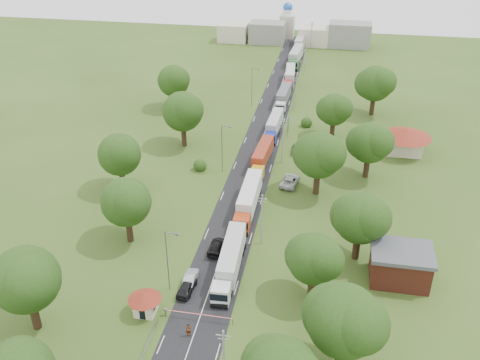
% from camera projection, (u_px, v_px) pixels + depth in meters
% --- Properties ---
extents(ground, '(260.00, 260.00, 0.00)m').
position_uv_depth(ground, '(235.00, 216.00, 90.92)').
color(ground, '#324B19').
rests_on(ground, ground).
extents(road, '(8.00, 200.00, 0.04)m').
position_uv_depth(road, '(254.00, 162.00, 108.03)').
color(road, black).
rests_on(road, ground).
extents(boom_barrier, '(9.22, 0.35, 1.18)m').
position_uv_depth(boom_barrier, '(189.00, 313.00, 69.30)').
color(boom_barrier, slate).
rests_on(boom_barrier, ground).
extents(guard_booth, '(4.40, 4.40, 3.45)m').
position_uv_depth(guard_booth, '(145.00, 300.00, 69.60)').
color(guard_booth, beige).
rests_on(guard_booth, ground).
extents(info_sign, '(0.12, 3.10, 4.10)m').
position_uv_depth(info_sign, '(288.00, 122.00, 118.56)').
color(info_sign, slate).
rests_on(info_sign, ground).
extents(pole_0, '(1.60, 0.24, 9.00)m').
position_uv_depth(pole_0, '(224.00, 360.00, 57.79)').
color(pole_0, gray).
rests_on(pole_0, ground).
extents(pole_1, '(1.60, 0.24, 9.00)m').
position_uv_depth(pole_1, '(262.00, 219.00, 81.75)').
color(pole_1, gray).
rests_on(pole_1, ground).
extents(pole_2, '(1.60, 0.24, 9.00)m').
position_uv_depth(pole_2, '(283.00, 141.00, 105.70)').
color(pole_2, gray).
rests_on(pole_2, ground).
extents(pole_3, '(1.60, 0.24, 9.00)m').
position_uv_depth(pole_3, '(296.00, 93.00, 129.66)').
color(pole_3, gray).
rests_on(pole_3, ground).
extents(pole_4, '(1.60, 0.24, 9.00)m').
position_uv_depth(pole_4, '(305.00, 59.00, 153.61)').
color(pole_4, gray).
rests_on(pole_4, ground).
extents(pole_5, '(1.60, 0.24, 9.00)m').
position_uv_depth(pole_5, '(311.00, 35.00, 177.57)').
color(pole_5, gray).
rests_on(pole_5, ground).
extents(lamp_0, '(2.03, 0.22, 10.00)m').
position_uv_depth(lamp_0, '(168.00, 258.00, 71.92)').
color(lamp_0, slate).
rests_on(lamp_0, ground).
extents(lamp_1, '(2.03, 0.22, 10.00)m').
position_uv_depth(lamp_1, '(223.00, 146.00, 101.86)').
color(lamp_1, slate).
rests_on(lamp_1, ground).
extents(lamp_2, '(2.03, 0.22, 10.00)m').
position_uv_depth(lamp_2, '(252.00, 85.00, 131.81)').
color(lamp_2, slate).
rests_on(lamp_2, ground).
extents(tree_1, '(9.60, 9.60, 12.05)m').
position_uv_depth(tree_1, '(344.00, 320.00, 58.67)').
color(tree_1, '#382616').
rests_on(tree_1, ground).
extents(tree_2, '(8.00, 8.00, 10.10)m').
position_uv_depth(tree_2, '(314.00, 258.00, 70.17)').
color(tree_2, '#382616').
rests_on(tree_2, ground).
extents(tree_3, '(8.80, 8.80, 11.07)m').
position_uv_depth(tree_3, '(360.00, 217.00, 77.47)').
color(tree_3, '#382616').
rests_on(tree_3, ground).
extents(tree_4, '(9.60, 9.60, 12.05)m').
position_uv_depth(tree_4, '(319.00, 155.00, 93.69)').
color(tree_4, '#382616').
rests_on(tree_4, ground).
extents(tree_5, '(8.80, 8.80, 11.07)m').
position_uv_depth(tree_5, '(370.00, 143.00, 99.40)').
color(tree_5, '#382616').
rests_on(tree_5, ground).
extents(tree_6, '(8.00, 8.00, 10.10)m').
position_uv_depth(tree_6, '(334.00, 109.00, 115.35)').
color(tree_6, '#382616').
rests_on(tree_6, ground).
extents(tree_7, '(9.60, 9.60, 12.05)m').
position_uv_depth(tree_7, '(375.00, 83.00, 126.16)').
color(tree_7, '#382616').
rests_on(tree_7, ground).
extents(tree_9, '(9.60, 9.60, 12.05)m').
position_uv_depth(tree_9, '(26.00, 278.00, 64.70)').
color(tree_9, '#382616').
rests_on(tree_9, ground).
extents(tree_10, '(8.80, 8.80, 11.07)m').
position_uv_depth(tree_10, '(126.00, 201.00, 81.32)').
color(tree_10, '#382616').
rests_on(tree_10, ground).
extents(tree_11, '(8.80, 8.80, 11.07)m').
position_uv_depth(tree_11, '(120.00, 154.00, 95.26)').
color(tree_11, '#382616').
rests_on(tree_11, ground).
extents(tree_12, '(9.60, 9.60, 12.05)m').
position_uv_depth(tree_12, '(183.00, 111.00, 111.12)').
color(tree_12, '#382616').
rests_on(tree_12, ground).
extents(tree_13, '(8.80, 8.80, 11.07)m').
position_uv_depth(tree_13, '(174.00, 81.00, 129.80)').
color(tree_13, '#382616').
rests_on(tree_13, ground).
extents(house_brick, '(8.60, 6.60, 5.20)m').
position_uv_depth(house_brick, '(400.00, 265.00, 75.22)').
color(house_brick, maroon).
rests_on(house_brick, ground).
extents(house_cream, '(10.08, 10.08, 5.80)m').
position_uv_depth(house_cream, '(406.00, 137.00, 110.03)').
color(house_cream, beige).
rests_on(house_cream, ground).
extents(distant_town, '(52.00, 8.00, 8.00)m').
position_uv_depth(distant_town, '(298.00, 34.00, 183.20)').
color(distant_town, gray).
rests_on(distant_town, ground).
extents(church, '(5.00, 5.00, 12.30)m').
position_uv_depth(church, '(287.00, 22.00, 189.85)').
color(church, beige).
rests_on(church, ground).
extents(truck_0, '(3.05, 15.07, 4.17)m').
position_uv_depth(truck_0, '(230.00, 261.00, 76.76)').
color(truck_0, silver).
rests_on(truck_0, ground).
extents(truck_1, '(2.68, 15.41, 4.27)m').
position_uv_depth(truck_1, '(249.00, 199.00, 91.32)').
color(truck_1, '#B53614').
rests_on(truck_1, ground).
extents(truck_2, '(3.05, 13.78, 3.81)m').
position_uv_depth(truck_2, '(262.00, 156.00, 105.90)').
color(truck_2, gold).
rests_on(truck_2, ground).
extents(truck_3, '(2.77, 13.54, 3.74)m').
position_uv_depth(truck_3, '(274.00, 125.00, 119.45)').
color(truck_3, navy).
rests_on(truck_3, ground).
extents(truck_4, '(2.85, 13.73, 3.80)m').
position_uv_depth(truck_4, '(283.00, 97.00, 134.88)').
color(truck_4, silver).
rests_on(truck_4, ground).
extents(truck_5, '(3.18, 14.15, 3.91)m').
position_uv_depth(truck_5, '(290.00, 76.00, 148.68)').
color(truck_5, '#AC1A24').
rests_on(truck_5, ground).
extents(truck_6, '(3.52, 15.74, 4.34)m').
position_uv_depth(truck_6, '(296.00, 56.00, 164.37)').
color(truck_6, '#286C2A').
rests_on(truck_6, ground).
extents(truck_7, '(2.84, 14.55, 4.03)m').
position_uv_depth(truck_7, '(300.00, 43.00, 178.05)').
color(truck_7, beige).
rests_on(truck_7, ground).
extents(car_lane_front, '(2.18, 4.78, 1.59)m').
position_uv_depth(car_lane_front, '(187.00, 287.00, 73.89)').
color(car_lane_front, black).
rests_on(car_lane_front, ground).
extents(car_lane_mid, '(1.67, 4.51, 1.47)m').
position_uv_depth(car_lane_mid, '(191.00, 278.00, 75.64)').
color(car_lane_mid, '#A8ABB0').
rests_on(car_lane_mid, ground).
extents(car_lane_rear, '(2.24, 5.27, 1.52)m').
position_uv_depth(car_lane_rear, '(217.00, 247.00, 82.07)').
color(car_lane_rear, black).
rests_on(car_lane_rear, ground).
extents(car_verge_near, '(3.62, 6.35, 1.67)m').
position_uv_depth(car_verge_near, '(290.00, 181.00, 99.84)').
color(car_verge_near, silver).
rests_on(car_verge_near, ground).
extents(car_verge_far, '(2.10, 4.84, 1.62)m').
position_uv_depth(car_verge_far, '(297.00, 148.00, 111.75)').
color(car_verge_far, '#54555B').
rests_on(car_verge_far, ground).
extents(pedestrian_near, '(0.72, 0.52, 1.85)m').
position_uv_depth(pedestrian_near, '(189.00, 330.00, 66.66)').
color(pedestrian_near, gray).
rests_on(pedestrian_near, ground).
extents(pedestrian_booth, '(1.10, 1.12, 1.82)m').
position_uv_depth(pedestrian_booth, '(152.00, 306.00, 70.41)').
color(pedestrian_booth, gray).
rests_on(pedestrian_booth, ground).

